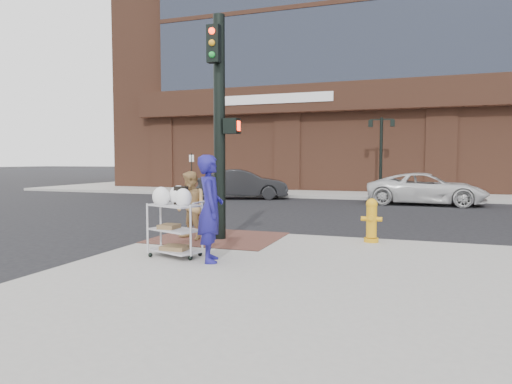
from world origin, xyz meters
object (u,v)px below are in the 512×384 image
at_px(lamp_post, 381,147).
at_px(pedestrian_tan, 191,206).
at_px(woman_blue, 210,208).
at_px(fire_hydrant, 372,220).
at_px(sedan_dark, 243,184).
at_px(minivan_white, 426,189).
at_px(utility_cart, 175,225).
at_px(traffic_signal_pole, 220,120).

xyz_separation_m(lamp_post, pedestrian_tan, (-3.07, -15.52, -1.69)).
relative_size(lamp_post, woman_blue, 2.12).
relative_size(woman_blue, fire_hydrant, 1.96).
height_order(woman_blue, sedan_dark, woman_blue).
height_order(minivan_white, fire_hydrant, minivan_white).
height_order(lamp_post, sedan_dark, lamp_post).
xyz_separation_m(woman_blue, fire_hydrant, (2.52, 2.91, -0.45)).
distance_m(pedestrian_tan, utility_cart, 1.82).
distance_m(pedestrian_tan, fire_hydrant, 4.02).
bearing_deg(utility_cart, woman_blue, -10.81).
bearing_deg(minivan_white, pedestrian_tan, 158.55).
relative_size(lamp_post, pedestrian_tan, 2.58).
relative_size(lamp_post, utility_cart, 3.04).
bearing_deg(minivan_white, woman_blue, 166.42).
height_order(pedestrian_tan, fire_hydrant, pedestrian_tan).
distance_m(woman_blue, pedestrian_tan, 2.31).
relative_size(pedestrian_tan, minivan_white, 0.31).
bearing_deg(woman_blue, traffic_signal_pole, -5.58).
bearing_deg(pedestrian_tan, traffic_signal_pole, 48.66).
xyz_separation_m(minivan_white, utility_cart, (-4.69, -13.80, 0.05)).
bearing_deg(traffic_signal_pole, pedestrian_tan, -153.96).
bearing_deg(utility_cart, minivan_white, 71.24).
height_order(lamp_post, utility_cart, lamp_post).
bearing_deg(pedestrian_tan, woman_blue, -31.63).
bearing_deg(fire_hydrant, traffic_signal_pole, -167.13).
bearing_deg(lamp_post, traffic_signal_pole, -99.24).
bearing_deg(sedan_dark, traffic_signal_pole, 179.51).
xyz_separation_m(pedestrian_tan, minivan_white, (5.25, 12.08, -0.23)).
xyz_separation_m(lamp_post, minivan_white, (2.17, -3.44, -1.93)).
bearing_deg(fire_hydrant, minivan_white, 82.89).
distance_m(traffic_signal_pole, sedan_dark, 12.80).
bearing_deg(sedan_dark, pedestrian_tan, 176.56).
distance_m(traffic_signal_pole, pedestrian_tan, 2.02).
xyz_separation_m(sedan_dark, utility_cart, (3.97, -13.98, 0.01)).
xyz_separation_m(woman_blue, utility_cart, (-0.79, 0.15, -0.35)).
distance_m(traffic_signal_pole, minivan_white, 12.85).
bearing_deg(woman_blue, fire_hydrant, -65.70).
xyz_separation_m(lamp_post, sedan_dark, (-6.48, -3.25, -1.88)).
bearing_deg(minivan_white, traffic_signal_pole, 160.50).
bearing_deg(traffic_signal_pole, lamp_post, 80.76).
xyz_separation_m(pedestrian_tan, utility_cart, (0.56, -1.72, -0.18)).
distance_m(lamp_post, traffic_signal_pole, 15.43).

